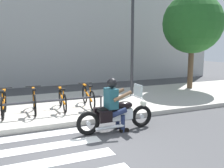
{
  "coord_description": "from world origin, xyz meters",
  "views": [
    {
      "loc": [
        -1.29,
        -4.76,
        2.3
      ],
      "look_at": [
        1.88,
        2.48,
        1.04
      ],
      "focal_mm": 40.66,
      "sensor_mm": 36.0,
      "label": 1
    }
  ],
  "objects_px": {
    "bicycle_2": "(62,99)",
    "street_lamp": "(132,32)",
    "bicycle_3": "(88,97)",
    "bike_rack": "(52,102)",
    "motorcycle": "(117,114)",
    "bicycle_1": "(34,101)",
    "bicycle_0": "(4,104)",
    "tree_near_rack": "(193,24)",
    "rider": "(114,101)"
  },
  "relations": [
    {
      "from": "bicycle_1",
      "to": "bicycle_3",
      "type": "distance_m",
      "value": 1.78
    },
    {
      "from": "bicycle_0",
      "to": "bicycle_2",
      "type": "bearing_deg",
      "value": 0.03
    },
    {
      "from": "bicycle_3",
      "to": "tree_near_rack",
      "type": "xyz_separation_m",
      "value": [
        5.73,
        1.57,
        2.73
      ]
    },
    {
      "from": "bicycle_2",
      "to": "bicycle_1",
      "type": "bearing_deg",
      "value": -179.94
    },
    {
      "from": "rider",
      "to": "bicycle_0",
      "type": "xyz_separation_m",
      "value": [
        -2.65,
        2.22,
        -0.31
      ]
    },
    {
      "from": "bicycle_1",
      "to": "bicycle_3",
      "type": "height_order",
      "value": "bicycle_1"
    },
    {
      "from": "bicycle_2",
      "to": "street_lamp",
      "type": "bearing_deg",
      "value": 20.07
    },
    {
      "from": "motorcycle",
      "to": "bicycle_3",
      "type": "relative_size",
      "value": 1.26
    },
    {
      "from": "rider",
      "to": "street_lamp",
      "type": "xyz_separation_m",
      "value": [
        2.34,
        3.39,
        1.94
      ]
    },
    {
      "from": "bicycle_0",
      "to": "bicycle_2",
      "type": "distance_m",
      "value": 1.78
    },
    {
      "from": "bicycle_0",
      "to": "street_lamp",
      "type": "xyz_separation_m",
      "value": [
        4.98,
        1.17,
        2.24
      ]
    },
    {
      "from": "bicycle_1",
      "to": "bicycle_0",
      "type": "bearing_deg",
      "value": -179.99
    },
    {
      "from": "bike_rack",
      "to": "tree_near_rack",
      "type": "bearing_deg",
      "value": 16.73
    },
    {
      "from": "bicycle_1",
      "to": "street_lamp",
      "type": "distance_m",
      "value": 4.81
    },
    {
      "from": "rider",
      "to": "tree_near_rack",
      "type": "distance_m",
      "value": 7.3
    },
    {
      "from": "motorcycle",
      "to": "rider",
      "type": "bearing_deg",
      "value": 177.79
    },
    {
      "from": "motorcycle",
      "to": "bicycle_1",
      "type": "height_order",
      "value": "motorcycle"
    },
    {
      "from": "tree_near_rack",
      "to": "bicycle_0",
      "type": "bearing_deg",
      "value": -169.42
    },
    {
      "from": "motorcycle",
      "to": "rider",
      "type": "relative_size",
      "value": 1.53
    },
    {
      "from": "motorcycle",
      "to": "bicycle_0",
      "type": "bearing_deg",
      "value": 140.79
    },
    {
      "from": "bicycle_3",
      "to": "bicycle_1",
      "type": "bearing_deg",
      "value": -179.99
    },
    {
      "from": "motorcycle",
      "to": "bike_rack",
      "type": "relative_size",
      "value": 0.67
    },
    {
      "from": "bicycle_1",
      "to": "bike_rack",
      "type": "distance_m",
      "value": 0.71
    },
    {
      "from": "rider",
      "to": "bicycle_1",
      "type": "bearing_deg",
      "value": 128.33
    },
    {
      "from": "bicycle_1",
      "to": "tree_near_rack",
      "type": "relative_size",
      "value": 0.35
    },
    {
      "from": "bicycle_0",
      "to": "bicycle_2",
      "type": "xyz_separation_m",
      "value": [
        1.78,
        0.0,
        -0.02
      ]
    },
    {
      "from": "bicycle_3",
      "to": "bike_rack",
      "type": "bearing_deg",
      "value": -157.49
    },
    {
      "from": "bicycle_2",
      "to": "bike_rack",
      "type": "height_order",
      "value": "bicycle_2"
    },
    {
      "from": "bicycle_0",
      "to": "tree_near_rack",
      "type": "xyz_separation_m",
      "value": [
        8.4,
        1.57,
        2.73
      ]
    },
    {
      "from": "motorcycle",
      "to": "bicycle_0",
      "type": "distance_m",
      "value": 3.52
    },
    {
      "from": "motorcycle",
      "to": "bicycle_2",
      "type": "bearing_deg",
      "value": 112.96
    },
    {
      "from": "motorcycle",
      "to": "bicycle_1",
      "type": "bearing_deg",
      "value": 129.52
    },
    {
      "from": "motorcycle",
      "to": "street_lamp",
      "type": "distance_m",
      "value": 4.68
    },
    {
      "from": "motorcycle",
      "to": "bicycle_3",
      "type": "xyz_separation_m",
      "value": [
        -0.05,
        2.22,
        0.05
      ]
    },
    {
      "from": "bicycle_3",
      "to": "bike_rack",
      "type": "relative_size",
      "value": 0.53
    },
    {
      "from": "bicycle_0",
      "to": "tree_near_rack",
      "type": "distance_m",
      "value": 8.97
    },
    {
      "from": "rider",
      "to": "bicycle_0",
      "type": "distance_m",
      "value": 3.47
    },
    {
      "from": "bicycle_2",
      "to": "street_lamp",
      "type": "distance_m",
      "value": 4.09
    },
    {
      "from": "bicycle_3",
      "to": "street_lamp",
      "type": "xyz_separation_m",
      "value": [
        2.31,
        1.17,
        2.25
      ]
    },
    {
      "from": "bicycle_0",
      "to": "tree_near_rack",
      "type": "relative_size",
      "value": 0.35
    },
    {
      "from": "bicycle_2",
      "to": "bicycle_0",
      "type": "bearing_deg",
      "value": -179.97
    },
    {
      "from": "bicycle_2",
      "to": "street_lamp",
      "type": "xyz_separation_m",
      "value": [
        3.2,
        1.17,
        2.26
      ]
    },
    {
      "from": "bicycle_0",
      "to": "bike_rack",
      "type": "distance_m",
      "value": 1.45
    },
    {
      "from": "bicycle_0",
      "to": "bicycle_1",
      "type": "xyz_separation_m",
      "value": [
        0.89,
        0.0,
        -0.0
      ]
    },
    {
      "from": "rider",
      "to": "bike_rack",
      "type": "height_order",
      "value": "rider"
    },
    {
      "from": "bicycle_3",
      "to": "bike_rack",
      "type": "distance_m",
      "value": 1.45
    },
    {
      "from": "motorcycle",
      "to": "bicycle_1",
      "type": "xyz_separation_m",
      "value": [
        -1.83,
        2.22,
        0.06
      ]
    },
    {
      "from": "bicycle_1",
      "to": "bike_rack",
      "type": "relative_size",
      "value": 0.5
    },
    {
      "from": "motorcycle",
      "to": "street_lamp",
      "type": "bearing_deg",
      "value": 56.35
    },
    {
      "from": "tree_near_rack",
      "to": "bicycle_3",
      "type": "bearing_deg",
      "value": -164.68
    }
  ]
}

